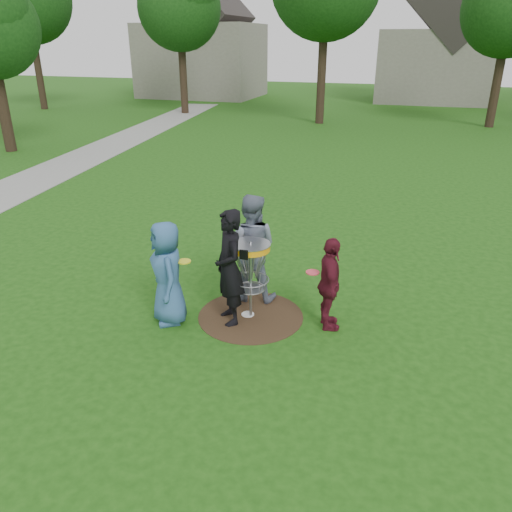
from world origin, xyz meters
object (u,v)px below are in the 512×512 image
(player_black, at_px, (229,268))
(disc_golf_basket, at_px, (250,262))
(player_grey, at_px, (251,248))
(player_maroon, at_px, (330,284))
(player_blue, at_px, (167,273))

(player_black, distance_m, disc_golf_basket, 0.37)
(player_black, distance_m, player_grey, 0.90)
(player_maroon, height_order, disc_golf_basket, player_maroon)
(player_blue, distance_m, disc_golf_basket, 1.36)
(player_blue, xyz_separation_m, player_black, (0.96, 0.30, 0.10))
(player_black, relative_size, disc_golf_basket, 1.42)
(player_grey, bearing_deg, player_maroon, 151.45)
(player_maroon, xyz_separation_m, disc_golf_basket, (-1.31, -0.06, 0.24))
(disc_golf_basket, bearing_deg, player_maroon, 2.45)
(player_blue, relative_size, disc_golf_basket, 1.27)
(player_black, bearing_deg, player_maroon, 62.83)
(player_blue, bearing_deg, player_black, 70.63)
(player_grey, relative_size, disc_golf_basket, 1.42)
(player_blue, height_order, disc_golf_basket, player_blue)
(player_black, distance_m, player_maroon, 1.63)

